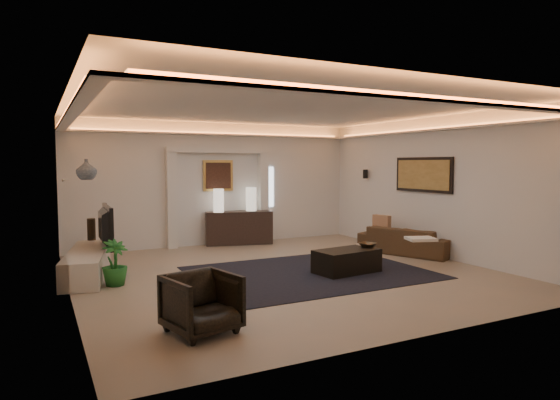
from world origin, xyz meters
name	(u,v)px	position (x,y,z in m)	size (l,w,h in m)	color
floor	(285,273)	(0.00, 0.00, 0.00)	(7.00, 7.00, 0.00)	tan
ceiling	(285,108)	(0.00, 0.00, 2.90)	(7.00, 7.00, 0.00)	white
wall_back	(218,184)	(0.00, 3.50, 1.45)	(7.00, 7.00, 0.00)	silver
wall_front	(432,207)	(0.00, -3.50, 1.45)	(7.00, 7.00, 0.00)	silver
wall_left	(67,198)	(-3.50, 0.00, 1.45)	(7.00, 7.00, 0.00)	silver
wall_right	(434,187)	(3.50, 0.00, 1.45)	(7.00, 7.00, 0.00)	silver
cove_soffit	(285,124)	(0.00, 0.00, 2.62)	(7.00, 7.00, 0.04)	silver
daylight_slit	(269,187)	(1.35, 3.48, 1.35)	(0.25, 0.03, 1.00)	white
area_rug	(310,273)	(0.40, -0.20, 0.01)	(4.00, 3.00, 0.01)	black
pilaster_left	(171,200)	(-1.15, 3.40, 1.10)	(0.22, 0.20, 2.20)	silver
pilaster_right	(263,197)	(1.15, 3.40, 1.10)	(0.22, 0.20, 2.20)	silver
alcove_header	(219,150)	(0.00, 3.40, 2.25)	(2.52, 0.20, 0.12)	silver
painting_frame	(218,176)	(0.00, 3.47, 1.65)	(0.74, 0.04, 0.74)	tan
painting_canvas	(218,176)	(0.00, 3.44, 1.65)	(0.62, 0.02, 0.62)	#4C2D1E
art_panel_frame	(423,175)	(3.47, 0.30, 1.70)	(0.04, 1.64, 0.74)	black
art_panel_gold	(422,175)	(3.44, 0.30, 1.70)	(0.02, 1.50, 0.62)	tan
wall_sconce	(365,174)	(3.38, 2.20, 1.68)	(0.12, 0.12, 0.22)	black
wall_niche	(66,180)	(-3.44, 1.40, 1.65)	(0.10, 0.55, 0.04)	silver
console	(239,228)	(0.43, 3.25, 0.40)	(1.58, 0.49, 0.79)	black
lamp_left	(219,200)	(-0.07, 3.25, 1.09)	(0.25, 0.25, 0.55)	white
lamp_right	(251,199)	(0.76, 3.25, 1.09)	(0.25, 0.25, 0.57)	silver
media_ledge	(87,263)	(-3.15, 1.32, 0.23)	(0.59, 2.36, 0.44)	beige
tv	(100,226)	(-2.90, 1.56, 0.82)	(0.17, 1.30, 0.75)	black
figurine	(91,230)	(-2.96, 2.50, 0.64)	(0.16, 0.16, 0.42)	black
ginger_jar	(86,169)	(-3.15, 0.96, 1.84)	(0.32, 0.32, 0.34)	#3E5C6B
plant	(115,263)	(-2.82, 0.45, 0.36)	(0.41, 0.41, 0.72)	#1F6623
sofa	(406,241)	(3.15, 0.44, 0.29)	(0.77, 1.96, 0.57)	#4A3120
throw_blanket	(421,239)	(2.40, -0.80, 0.55)	(0.49, 0.40, 0.05)	#FBF0C8
throw_pillow	(382,225)	(3.10, 1.19, 0.55)	(0.13, 0.43, 0.43)	#AC7854
coffee_table	(347,261)	(0.98, -0.48, 0.21)	(1.13, 0.62, 0.42)	black
bowl	(368,245)	(1.47, -0.43, 0.45)	(0.30, 0.30, 0.07)	#3E2C1A
magazine	(363,244)	(1.54, -0.20, 0.42)	(0.22, 0.16, 0.03)	beige
armchair	(202,303)	(-2.25, -2.26, 0.34)	(0.73, 0.75, 0.68)	black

